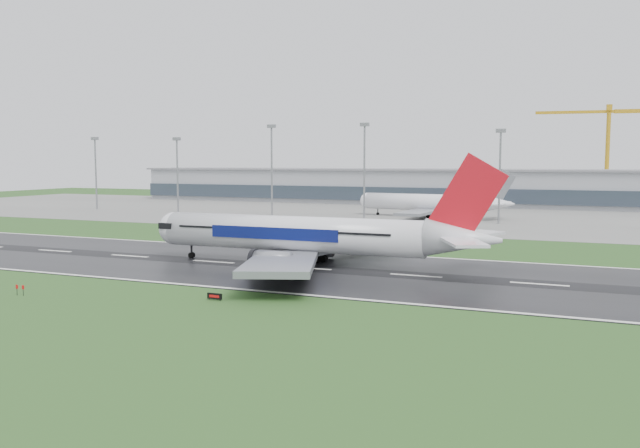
% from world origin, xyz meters
% --- Properties ---
extents(ground, '(520.00, 520.00, 0.00)m').
position_xyz_m(ground, '(0.00, 0.00, 0.00)').
color(ground, '#204519').
rests_on(ground, ground).
extents(runway, '(400.00, 45.00, 0.10)m').
position_xyz_m(runway, '(0.00, 0.00, 0.05)').
color(runway, black).
rests_on(runway, ground).
extents(apron, '(400.00, 130.00, 0.08)m').
position_xyz_m(apron, '(0.00, 125.00, 0.04)').
color(apron, slate).
rests_on(apron, ground).
extents(terminal, '(240.00, 36.00, 15.00)m').
position_xyz_m(terminal, '(0.00, 185.00, 7.50)').
color(terminal, gray).
rests_on(terminal, ground).
extents(main_airliner, '(67.96, 64.79, 19.87)m').
position_xyz_m(main_airliner, '(40.14, 2.63, 10.04)').
color(main_airliner, silver).
rests_on(main_airliner, runway).
extents(parked_airliner, '(59.71, 56.22, 16.28)m').
position_xyz_m(parked_airliner, '(36.03, 114.99, 8.22)').
color(parked_airliner, white).
rests_on(parked_airliner, apron).
extents(tower_crane, '(43.87, 7.32, 43.39)m').
position_xyz_m(tower_crane, '(93.00, 200.00, 21.70)').
color(tower_crane, '#BD8916').
rests_on(tower_crane, ground).
extents(runway_sign, '(2.29, 0.81, 1.04)m').
position_xyz_m(runway_sign, '(38.58, -29.78, 0.52)').
color(runway_sign, black).
rests_on(runway_sign, ground).
extents(floodmast_0, '(0.64, 0.64, 27.69)m').
position_xyz_m(floodmast_0, '(-96.29, 100.00, 13.85)').
color(floodmast_0, gray).
rests_on(floodmast_0, ground).
extents(floodmast_1, '(0.64, 0.64, 27.07)m').
position_xyz_m(floodmast_1, '(-57.45, 100.00, 13.54)').
color(floodmast_1, gray).
rests_on(floodmast_1, ground).
extents(floodmast_2, '(0.64, 0.64, 30.99)m').
position_xyz_m(floodmast_2, '(-17.66, 100.00, 15.50)').
color(floodmast_2, gray).
rests_on(floodmast_2, ground).
extents(floodmast_3, '(0.64, 0.64, 30.87)m').
position_xyz_m(floodmast_3, '(16.88, 100.00, 15.44)').
color(floodmast_3, gray).
rests_on(floodmast_3, ground).
extents(floodmast_4, '(0.64, 0.64, 28.09)m').
position_xyz_m(floodmast_4, '(60.87, 100.00, 14.04)').
color(floodmast_4, gray).
rests_on(floodmast_4, ground).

